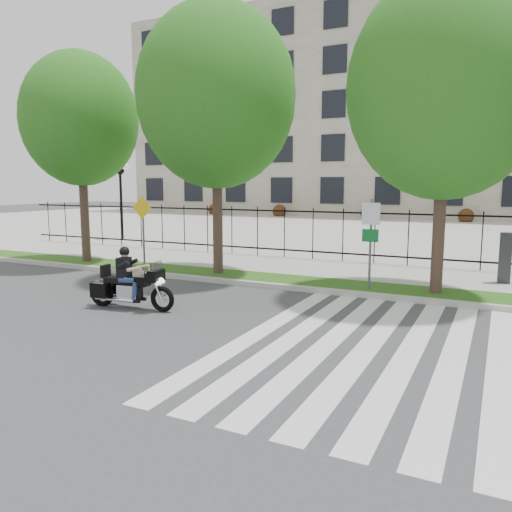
% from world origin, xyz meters
% --- Properties ---
extents(ground, '(120.00, 120.00, 0.00)m').
position_xyz_m(ground, '(0.00, 0.00, 0.00)').
color(ground, '#3B3B3E').
rests_on(ground, ground).
extents(curb, '(60.00, 0.20, 0.15)m').
position_xyz_m(curb, '(0.00, 4.10, 0.07)').
color(curb, '#AEABA3').
rests_on(curb, ground).
extents(grass_verge, '(60.00, 1.50, 0.15)m').
position_xyz_m(grass_verge, '(0.00, 4.95, 0.07)').
color(grass_verge, '#234E13').
rests_on(grass_verge, ground).
extents(sidewalk, '(60.00, 3.50, 0.15)m').
position_xyz_m(sidewalk, '(0.00, 7.45, 0.07)').
color(sidewalk, '#AFACA4').
rests_on(sidewalk, ground).
extents(plaza, '(80.00, 34.00, 0.10)m').
position_xyz_m(plaza, '(0.00, 25.00, 0.05)').
color(plaza, '#AFACA4').
rests_on(plaza, ground).
extents(crosswalk_stripes, '(5.70, 8.00, 0.01)m').
position_xyz_m(crosswalk_stripes, '(4.83, 0.00, 0.01)').
color(crosswalk_stripes, silver).
rests_on(crosswalk_stripes, ground).
extents(iron_fence, '(30.00, 0.06, 2.00)m').
position_xyz_m(iron_fence, '(0.00, 9.20, 1.15)').
color(iron_fence, black).
rests_on(iron_fence, sidewalk).
extents(office_building, '(60.00, 21.90, 20.15)m').
position_xyz_m(office_building, '(0.00, 44.92, 9.97)').
color(office_building, gray).
rests_on(office_building, ground).
extents(lamp_post_left, '(1.06, 0.70, 4.25)m').
position_xyz_m(lamp_post_left, '(-12.00, 12.00, 3.21)').
color(lamp_post_left, black).
rests_on(lamp_post_left, ground).
extents(street_tree_0, '(4.24, 4.24, 7.71)m').
position_xyz_m(street_tree_0, '(-7.59, 4.95, 5.40)').
color(street_tree_0, '#3D2921').
rests_on(street_tree_0, grass_verge).
extents(street_tree_1, '(5.04, 5.04, 8.55)m').
position_xyz_m(street_tree_1, '(-1.76, 4.95, 5.79)').
color(street_tree_1, '#3D2921').
rests_on(street_tree_1, grass_verge).
extents(street_tree_2, '(5.06, 5.06, 8.30)m').
position_xyz_m(street_tree_2, '(5.07, 4.95, 5.53)').
color(street_tree_2, '#3D2921').
rests_on(street_tree_2, grass_verge).
extents(sign_pole_regulatory, '(0.50, 0.09, 2.50)m').
position_xyz_m(sign_pole_regulatory, '(3.34, 4.58, 1.74)').
color(sign_pole_regulatory, '#59595B').
rests_on(sign_pole_regulatory, grass_verge).
extents(sign_pole_warning, '(0.78, 0.09, 2.49)m').
position_xyz_m(sign_pole_warning, '(-4.54, 4.58, 1.74)').
color(sign_pole_warning, '#59595B').
rests_on(sign_pole_warning, grass_verge).
extents(motorcycle_rider, '(2.41, 0.78, 1.86)m').
position_xyz_m(motorcycle_rider, '(-1.54, 0.34, 0.62)').
color(motorcycle_rider, black).
rests_on(motorcycle_rider, ground).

